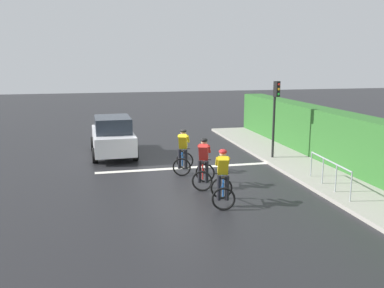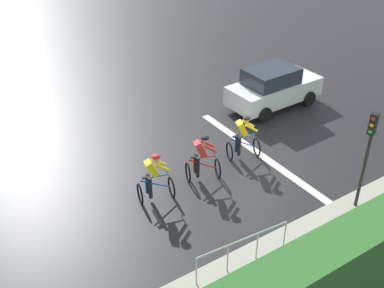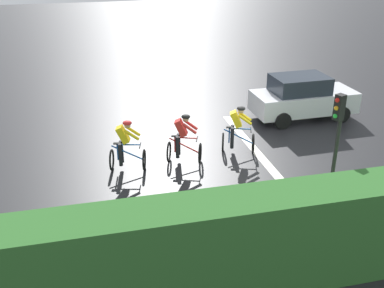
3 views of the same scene
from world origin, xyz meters
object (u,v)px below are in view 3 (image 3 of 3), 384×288
Objects in this scene: cyclist_mid at (237,131)px; pedestrian_railing_kerbside at (163,210)px; cyclist_second at (183,140)px; cyclist_lead at (126,147)px; car_white at (303,97)px; traffic_light_near_crossing at (336,137)px.

cyclist_mid reaches higher than pedestrian_railing_kerbside.
pedestrian_railing_kerbside is (-4.14, 3.29, -0.04)m from cyclist_mid.
cyclist_mid is (0.29, -1.93, 0.00)m from cyclist_second.
cyclist_lead is 0.60× the size of pedestrian_railing_kerbside.
traffic_light_near_crossing is at bearing 159.43° from car_white.
cyclist_mid is 0.60× the size of pedestrian_railing_kerbside.
pedestrian_railing_kerbside is at bearing 133.84° from car_white.
car_white is at bearing -46.16° from pedestrian_railing_kerbside.
cyclist_lead and cyclist_mid have the same top height.
cyclist_second is 0.50× the size of traffic_light_near_crossing.
traffic_light_near_crossing reaches higher than car_white.
cyclist_lead is 0.50× the size of traffic_light_near_crossing.
cyclist_mid is 0.50× the size of traffic_light_near_crossing.
cyclist_second is (0.10, -1.84, 0.00)m from cyclist_lead.
cyclist_lead is 1.84m from cyclist_second.
traffic_light_near_crossing is at bearing -127.73° from cyclist_lead.
cyclist_second is 0.60× the size of pedestrian_railing_kerbside.
traffic_light_near_crossing is (-6.59, 2.47, 1.35)m from car_white.
car_white reaches higher than cyclist_second.
cyclist_second is at bearing -19.44° from pedestrian_railing_kerbside.
traffic_light_near_crossing is at bearing -141.95° from cyclist_second.
car_white reaches higher than pedestrian_railing_kerbside.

